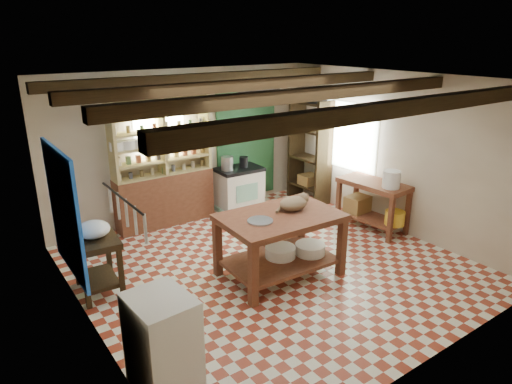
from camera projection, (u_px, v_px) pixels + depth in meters
floor at (272, 267)px, 6.51m from camera, size 5.00×5.00×0.02m
ceiling at (274, 79)px, 5.66m from camera, size 5.00×5.00×0.02m
wall_back at (187, 144)px, 8.01m from camera, size 5.00×0.04×2.60m
wall_front at (439, 246)px, 4.16m from camera, size 5.00×0.04×2.60m
wall_left at (81, 221)px, 4.72m from camera, size 0.04×5.00×2.60m
wall_right at (394, 153)px, 7.45m from camera, size 0.04×5.00×2.60m
ceiling_beams at (274, 89)px, 5.70m from camera, size 5.00×3.80×0.15m
blue_wall_patch at (64, 212)px, 5.49m from camera, size 0.04×1.40×1.60m
green_wall_patch at (246, 139)px, 8.69m from camera, size 1.30×0.04×2.30m
window_back at (159, 125)px, 7.59m from camera, size 0.90×0.02×0.80m
window_right at (349, 136)px, 8.18m from camera, size 0.02×1.30×1.20m
utensil_rail at (123, 211)px, 3.67m from camera, size 0.06×0.90×0.28m
pot_rack at (259, 91)px, 8.06m from camera, size 0.86×0.12×0.36m
shelving_unit at (163, 163)px, 7.63m from camera, size 1.70×0.34×2.20m
tall_rack at (310, 151)px, 8.81m from camera, size 0.40×0.86×2.00m
work_table at (280, 245)px, 6.14m from camera, size 1.60×1.11×0.88m
stove at (239, 189)px, 8.51m from camera, size 0.85×0.59×0.81m
prep_table at (98, 264)px, 5.75m from camera, size 0.58×0.79×0.76m
white_cabinet at (163, 342)px, 4.16m from camera, size 0.56×0.65×0.93m
right_counter at (372, 206)px, 7.63m from camera, size 0.67×1.21×0.84m
cat at (293, 203)px, 6.14m from camera, size 0.44×0.36×0.18m
steel_tray at (260, 221)px, 5.78m from camera, size 0.34×0.34×0.02m
basin_large at (280, 252)px, 6.25m from camera, size 0.44×0.44×0.15m
basin_small at (310, 249)px, 6.34m from camera, size 0.43×0.43×0.15m
kettle_left at (227, 163)px, 8.21m from camera, size 0.23×0.23×0.25m
kettle_right at (244, 162)px, 8.40m from camera, size 0.16×0.16×0.20m
enamel_bowl at (93, 229)px, 5.60m from camera, size 0.44×0.44×0.20m
white_bucket at (391, 179)px, 7.17m from camera, size 0.30×0.30×0.28m
wicker_basket at (357, 204)px, 7.87m from camera, size 0.42×0.35×0.28m
yellow_tub at (395, 218)px, 7.33m from camera, size 0.34×0.34×0.23m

